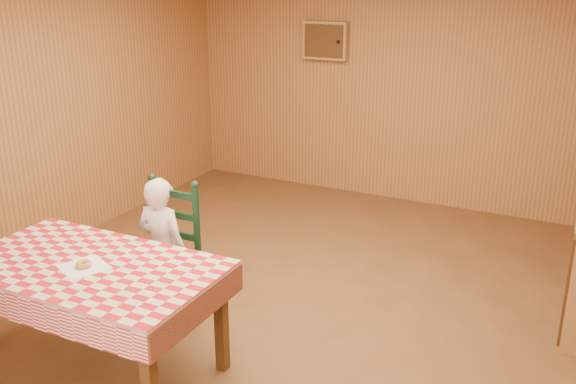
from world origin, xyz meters
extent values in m
plane|color=brown|center=(0.00, 0.00, 0.00)|extent=(6.00, 6.00, 0.00)
cube|color=#A7703C|center=(0.00, 3.00, 1.30)|extent=(5.00, 0.10, 2.60)
cube|color=#A7703C|center=(-2.50, 0.00, 1.30)|extent=(0.10, 6.00, 2.60)
cube|color=tan|center=(-0.90, 2.94, 1.75)|extent=(0.52, 0.08, 0.42)
cube|color=#523316|center=(-0.90, 2.90, 1.75)|extent=(0.46, 0.02, 0.36)
sphere|color=black|center=(-0.72, 2.88, 1.75)|extent=(0.04, 0.04, 0.04)
cube|color=#523316|center=(-0.73, -1.11, 0.72)|extent=(1.60, 0.90, 0.06)
cube|color=#523316|center=(-1.45, -0.74, 0.34)|extent=(0.07, 0.07, 0.69)
cube|color=#523316|center=(-0.01, -0.74, 0.34)|extent=(0.07, 0.07, 0.69)
cube|color=red|center=(-0.73, -1.11, 0.76)|extent=(1.64, 0.94, 0.02)
cube|color=red|center=(-0.73, -1.58, 0.66)|extent=(1.64, 0.02, 0.18)
cube|color=red|center=(-0.73, -0.64, 0.66)|extent=(1.64, 0.02, 0.18)
cube|color=#2B5225|center=(-1.55, -1.11, 0.66)|extent=(0.02, 0.94, 0.18)
cube|color=#2B5225|center=(0.09, -1.11, 0.66)|extent=(0.02, 0.94, 0.18)
cube|color=black|center=(-0.73, -0.38, 0.43)|extent=(0.44, 0.40, 0.04)
cylinder|color=black|center=(-0.92, -0.55, 0.21)|extent=(0.04, 0.04, 0.41)
cylinder|color=black|center=(-0.54, -0.55, 0.21)|extent=(0.04, 0.04, 0.41)
cylinder|color=black|center=(-0.92, -0.21, 0.21)|extent=(0.04, 0.04, 0.41)
cylinder|color=black|center=(-0.54, -0.21, 0.21)|extent=(0.04, 0.04, 0.41)
cylinder|color=black|center=(-0.92, -0.21, 0.75)|extent=(0.05, 0.05, 0.60)
sphere|color=black|center=(-0.92, -0.21, 1.05)|extent=(0.06, 0.06, 0.06)
cylinder|color=black|center=(-0.54, -0.21, 0.75)|extent=(0.05, 0.05, 0.60)
sphere|color=black|center=(-0.54, -0.21, 1.05)|extent=(0.06, 0.06, 0.06)
cube|color=black|center=(-0.73, -0.21, 0.63)|extent=(0.38, 0.03, 0.05)
cube|color=black|center=(-0.73, -0.21, 0.79)|extent=(0.38, 0.03, 0.05)
cube|color=black|center=(-0.73, -0.21, 0.95)|extent=(0.38, 0.03, 0.05)
imported|color=silver|center=(-0.73, -0.38, 0.56)|extent=(0.41, 0.27, 1.12)
cube|color=white|center=(-0.73, -1.16, 0.77)|extent=(0.34, 0.34, 0.00)
torus|color=#C07F45|center=(-0.73, -1.16, 0.79)|extent=(0.12, 0.12, 0.03)
cube|color=#523316|center=(1.96, 1.04, 0.45)|extent=(0.02, 1.20, 0.80)
camera|label=1|loc=(2.00, -3.81, 2.52)|focal=40.00mm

